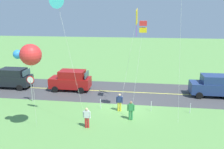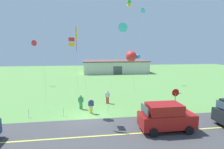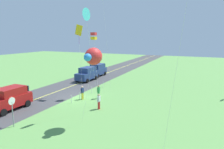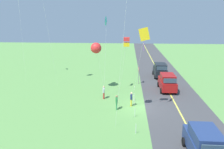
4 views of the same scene
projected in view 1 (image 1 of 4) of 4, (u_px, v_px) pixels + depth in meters
name	position (u px, v px, depth m)	size (l,w,h in m)	color
ground_plane	(124.00, 107.00, 20.87)	(120.00, 120.00, 0.10)	#60994C
asphalt_road	(127.00, 92.00, 24.68)	(120.00, 7.00, 0.00)	#424244
road_centre_stripe	(127.00, 92.00, 24.68)	(120.00, 0.16, 0.00)	#E5E04C
car_suv_foreground	(71.00, 80.00, 25.00)	(4.40, 2.12, 2.24)	maroon
car_parked_west_near	(213.00, 86.00, 23.14)	(4.40, 2.12, 2.24)	navy
car_parked_east_near	(12.00, 78.00, 25.87)	(4.40, 2.12, 2.24)	black
stop_sign	(31.00, 84.00, 21.63)	(0.76, 0.08, 2.56)	gray
person_adult_near	(87.00, 117.00, 16.82)	(0.58, 0.22, 1.60)	red
person_adult_companion	(119.00, 102.00, 19.69)	(0.58, 0.22, 1.60)	yellow
person_child_watcher	(131.00, 110.00, 18.06)	(0.58, 0.22, 1.60)	#338C4C
kite_red_low	(57.00, 1.00, 15.08)	(2.39, 0.35, 9.67)	silver
kite_blue_mid	(137.00, 19.00, 18.71)	(1.33, 1.67, 8.67)	silver
kite_yellow_high	(143.00, 27.00, 17.19)	(1.02, 1.24, 7.73)	silver
kite_green_far	(30.00, 55.00, 14.72)	(1.90, 1.66, 6.39)	silver
fence_post_0	(190.00, 108.00, 19.34)	(0.05, 0.05, 0.90)	silver
fence_post_1	(151.00, 106.00, 19.76)	(0.05, 0.05, 0.90)	silver
fence_post_2	(119.00, 105.00, 20.13)	(0.05, 0.05, 0.90)	silver
fence_post_3	(101.00, 104.00, 20.34)	(0.05, 0.05, 0.90)	silver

